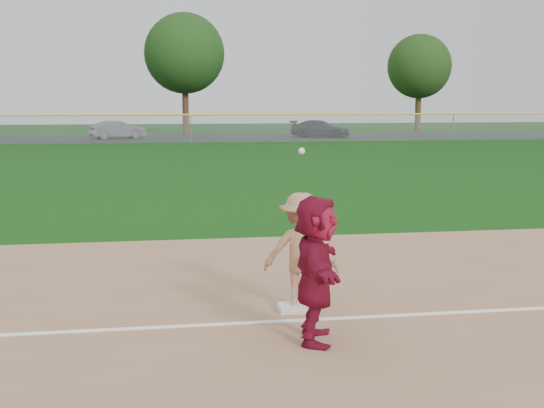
{
  "coord_description": "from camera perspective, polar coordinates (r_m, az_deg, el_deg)",
  "views": [
    {
      "loc": [
        -1.73,
        -9.66,
        3.02
      ],
      "look_at": [
        0.0,
        1.5,
        1.3
      ],
      "focal_mm": 45.0,
      "sensor_mm": 36.0,
      "label": 1
    }
  ],
  "objects": [
    {
      "name": "outfield_fence",
      "position": [
        49.71,
        -6.86,
        7.39
      ],
      "size": [
        110.0,
        0.12,
        110.0
      ],
      "color": "#999EA0",
      "rests_on": "ground"
    },
    {
      "name": "tree_2",
      "position": [
        61.32,
        -7.33,
        12.38
      ],
      "size": [
        7.0,
        7.0,
        10.58
      ],
      "color": "#3E2616",
      "rests_on": "ground"
    },
    {
      "name": "car_right",
      "position": [
        56.27,
        4.07,
        6.3
      ],
      "size": [
        5.23,
        3.76,
        1.41
      ],
      "primitive_type": "imported",
      "rotation": [
        0.0,
        0.0,
        1.16
      ],
      "color": "black",
      "rests_on": "parking_asphalt"
    },
    {
      "name": "parking_asphalt",
      "position": [
        55.77,
        -7.04,
        5.51
      ],
      "size": [
        120.0,
        10.0,
        0.01
      ],
      "primitive_type": "cube",
      "color": "black",
      "rests_on": "ground"
    },
    {
      "name": "tree_3",
      "position": [
        66.89,
        12.23,
        11.17
      ],
      "size": [
        6.0,
        6.0,
        9.19
      ],
      "color": "#3E2B16",
      "rests_on": "ground"
    },
    {
      "name": "first_base_play",
      "position": [
        9.84,
        2.46,
        -3.96
      ],
      "size": [
        1.22,
        0.89,
        2.33
      ],
      "color": "gray",
      "rests_on": "infield_dirt"
    },
    {
      "name": "car_mid",
      "position": [
        55.56,
        -12.77,
        6.09
      ],
      "size": [
        4.57,
        2.9,
        1.42
      ],
      "primitive_type": "imported",
      "rotation": [
        0.0,
        0.0,
        1.92
      ],
      "color": "#57595E",
      "rests_on": "parking_asphalt"
    },
    {
      "name": "ground",
      "position": [
        10.27,
        1.29,
        -8.45
      ],
      "size": [
        160.0,
        160.0,
        0.0
      ],
      "primitive_type": "plane",
      "color": "#0F3D0B",
      "rests_on": "ground"
    },
    {
      "name": "first_base",
      "position": [
        9.93,
        1.68,
        -8.67
      ],
      "size": [
        0.38,
        0.38,
        0.09
      ],
      "primitive_type": "cube",
      "rotation": [
        0.0,
        0.0,
        -0.01
      ],
      "color": "silver",
      "rests_on": "infield_dirt"
    },
    {
      "name": "base_runner",
      "position": [
        8.51,
        3.7,
        -5.47
      ],
      "size": [
        0.89,
        1.8,
        1.85
      ],
      "primitive_type": "imported",
      "rotation": [
        0.0,
        0.0,
        1.36
      ],
      "color": "maroon",
      "rests_on": "infield_dirt"
    },
    {
      "name": "foul_line",
      "position": [
        9.52,
        2.15,
        -9.7
      ],
      "size": [
        60.0,
        0.1,
        0.01
      ],
      "primitive_type": "cube",
      "color": "white",
      "rests_on": "infield_dirt"
    }
  ]
}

